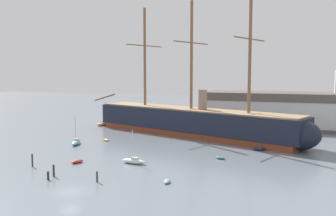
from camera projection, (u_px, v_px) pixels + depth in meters
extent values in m
plane|color=slate|center=(70.00, 192.00, 48.81)|extent=(400.00, 400.00, 0.00)
cube|color=brown|center=(191.00, 133.00, 91.92)|extent=(54.77, 26.19, 1.44)
cube|color=black|center=(191.00, 120.00, 91.60)|extent=(57.06, 27.28, 5.13)
ellipsoid|color=black|center=(119.00, 115.00, 108.54)|extent=(12.34, 10.76, 6.57)
ellipsoid|color=black|center=(295.00, 134.00, 74.80)|extent=(12.34, 10.76, 6.57)
cube|color=#9E7F5B|center=(191.00, 109.00, 91.34)|extent=(55.74, 26.25, 0.31)
cylinder|color=brown|center=(145.00, 57.00, 100.14)|extent=(0.72, 0.72, 26.68)
cylinder|color=brown|center=(145.00, 46.00, 99.83)|extent=(4.87, 13.10, 0.29)
cylinder|color=brown|center=(191.00, 56.00, 90.06)|extent=(0.72, 0.72, 26.68)
cylinder|color=brown|center=(192.00, 43.00, 89.75)|extent=(4.87, 13.10, 0.29)
cylinder|color=brown|center=(250.00, 54.00, 79.98)|extent=(0.72, 0.72, 26.68)
cylinder|color=brown|center=(250.00, 39.00, 79.66)|extent=(4.87, 13.10, 0.29)
cylinder|color=brown|center=(105.00, 97.00, 112.17)|extent=(8.74, 3.51, 2.73)
cylinder|color=gray|center=(203.00, 100.00, 88.90)|extent=(2.05, 2.05, 5.13)
ellipsoid|color=#B22D28|center=(77.00, 161.00, 64.23)|extent=(1.85, 2.63, 0.57)
cube|color=#B2ADA3|center=(77.00, 160.00, 64.21)|extent=(0.91, 0.53, 0.09)
ellipsoid|color=#7FB2D6|center=(167.00, 181.00, 52.75)|extent=(1.28, 2.14, 0.47)
cube|color=#B2ADA3|center=(167.00, 180.00, 52.74)|extent=(0.76, 0.34, 0.07)
ellipsoid|color=silver|center=(134.00, 161.00, 63.76)|extent=(4.65, 1.69, 0.87)
cube|color=beige|center=(135.00, 159.00, 63.62)|extent=(1.19, 0.83, 0.46)
cylinder|color=silver|center=(132.00, 145.00, 63.57)|extent=(0.11, 0.11, 5.25)
ellipsoid|color=#7FB2D6|center=(76.00, 142.00, 80.70)|extent=(3.16, 5.22, 0.95)
cube|color=#B2ADA3|center=(76.00, 140.00, 80.90)|extent=(1.21, 1.46, 0.50)
cylinder|color=silver|center=(76.00, 128.00, 80.15)|extent=(0.13, 0.13, 5.76)
ellipsoid|color=#236670|center=(220.00, 158.00, 67.14)|extent=(2.21, 1.71, 0.48)
cube|color=beige|center=(220.00, 157.00, 67.12)|extent=(0.50, 0.76, 0.07)
ellipsoid|color=gold|center=(106.00, 140.00, 85.07)|extent=(2.20, 1.93, 0.49)
cube|color=#4C4C51|center=(106.00, 139.00, 85.05)|extent=(0.60, 0.73, 0.07)
ellipsoid|color=#1E284C|center=(259.00, 149.00, 74.66)|extent=(3.02, 2.55, 0.66)
cube|color=beige|center=(259.00, 148.00, 74.63)|extent=(0.78, 1.01, 0.10)
ellipsoid|color=orange|center=(103.00, 124.00, 109.01)|extent=(3.86, 3.97, 0.91)
cube|color=beige|center=(104.00, 122.00, 109.06)|extent=(1.59, 1.60, 0.91)
ellipsoid|color=silver|center=(306.00, 136.00, 88.23)|extent=(4.40, 2.61, 0.96)
cube|color=#4C4C51|center=(308.00, 133.00, 88.00)|extent=(1.48, 1.37, 0.96)
ellipsoid|color=orange|center=(211.00, 127.00, 105.28)|extent=(3.04, 2.17, 0.66)
cube|color=#4C4C51|center=(211.00, 126.00, 105.26)|extent=(0.62, 1.05, 0.10)
cylinder|color=#382B1E|center=(48.00, 176.00, 54.19)|extent=(0.34, 0.34, 1.24)
cylinder|color=#382B1E|center=(32.00, 160.00, 61.88)|extent=(0.26, 0.26, 2.14)
cylinder|color=#4C3D2D|center=(97.00, 177.00, 53.02)|extent=(0.30, 0.30, 1.58)
cylinder|color=#382B1E|center=(54.00, 171.00, 55.91)|extent=(0.31, 0.31, 1.81)
cube|color=#565659|center=(301.00, 126.00, 105.22)|extent=(59.73, 18.52, 0.80)
cube|color=silver|center=(301.00, 113.00, 104.84)|extent=(54.30, 15.43, 6.99)
cube|color=#5B514C|center=(302.00, 97.00, 104.39)|extent=(55.39, 15.74, 2.29)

